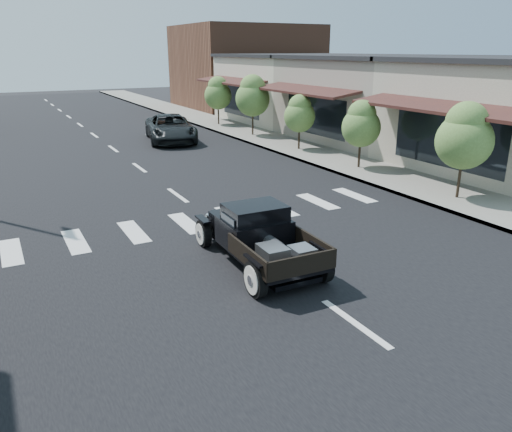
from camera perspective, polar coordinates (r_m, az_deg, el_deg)
name	(u,v)px	position (r m, az deg, el deg)	size (l,w,h in m)	color
ground	(276,267)	(12.13, 2.30, -5.85)	(120.00, 120.00, 0.00)	black
road	(123,156)	(25.64, -14.99, 6.66)	(14.00, 80.00, 0.02)	black
road_markings	(153,178)	(20.91, -11.71, 4.29)	(12.00, 60.00, 0.06)	silver
sidewalk_right	(272,140)	(28.72, 1.83, 8.62)	(3.00, 80.00, 0.15)	gray
storefront_mid	(387,99)	(30.66, 14.69, 12.78)	(10.00, 9.00, 4.50)	gray
storefront_far	(302,89)	(37.76, 5.24, 14.26)	(10.00, 9.00, 4.50)	beige
far_building_right	(246,67)	(46.60, -1.20, 16.66)	(11.00, 10.00, 7.00)	brown
small_tree_a	(463,152)	(18.25, 22.55, 6.74)	(1.88, 1.88, 3.13)	#527636
small_tree_b	(361,135)	(21.95, 11.86, 9.02)	(1.65, 1.65, 2.75)	#527636
small_tree_c	(299,123)	(25.77, 4.98, 10.56)	(1.58, 1.58, 2.63)	#527636
small_tree_d	(253,106)	(30.09, -0.39, 12.46)	(2.02, 2.02, 3.36)	#527636
small_tree_e	(218,101)	(34.59, -4.35, 12.94)	(1.83, 1.83, 3.05)	#527636
hotrod_pickup	(259,235)	(12.00, 0.30, -2.23)	(2.02, 4.32, 1.50)	black
second_car	(171,128)	(29.06, -9.75, 9.83)	(2.48, 5.38, 1.49)	black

